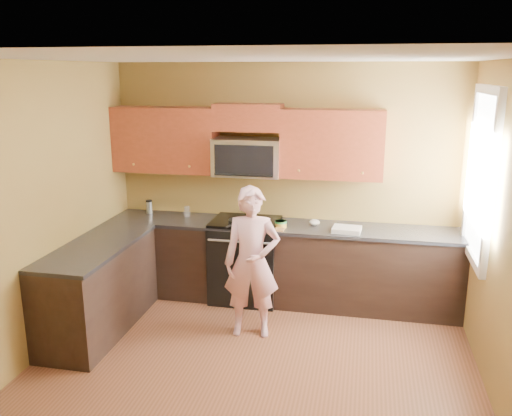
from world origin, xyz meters
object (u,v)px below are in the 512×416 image
(stove, at_px, (246,260))
(butter_tub, at_px, (281,227))
(travel_mug, at_px, (149,213))
(microwave, at_px, (248,175))
(frying_pan, at_px, (240,224))
(woman, at_px, (252,262))

(stove, relative_size, butter_tub, 7.21)
(stove, relative_size, travel_mug, 5.94)
(microwave, distance_m, butter_tub, 0.72)
(microwave, xyz_separation_m, butter_tub, (0.42, -0.23, -0.53))
(frying_pan, bearing_deg, butter_tub, 27.39)
(microwave, relative_size, butter_tub, 5.77)
(stove, bearing_deg, butter_tub, -13.66)
(woman, height_order, travel_mug, woman)
(butter_tub, bearing_deg, microwave, 151.74)
(butter_tub, bearing_deg, travel_mug, 170.27)
(stove, bearing_deg, woman, -73.09)
(microwave, height_order, butter_tub, microwave)
(microwave, distance_m, woman, 1.21)
(frying_pan, xyz_separation_m, butter_tub, (0.45, 0.07, -0.03))
(frying_pan, relative_size, travel_mug, 2.77)
(stove, relative_size, frying_pan, 2.15)
(stove, xyz_separation_m, frying_pan, (-0.03, -0.17, 0.47))
(frying_pan, bearing_deg, travel_mug, -177.10)
(stove, height_order, microwave, microwave)
(woman, distance_m, butter_tub, 0.78)
(microwave, bearing_deg, butter_tub, -28.26)
(butter_tub, bearing_deg, stove, 166.34)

